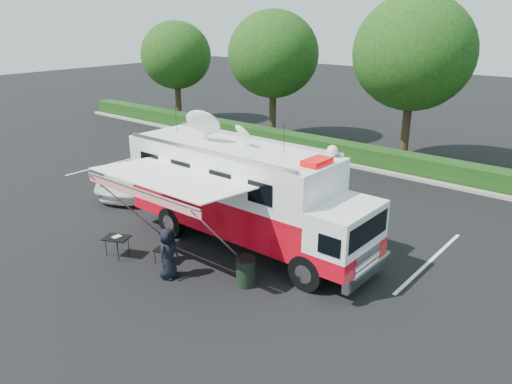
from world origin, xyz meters
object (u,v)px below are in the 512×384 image
at_px(command_truck, 245,194).
at_px(white_suv, 147,189).
at_px(folding_table, 116,239).
at_px(trash_bin, 246,271).

xyz_separation_m(command_truck, white_suv, (-7.52, 1.57, -1.95)).
distance_m(folding_table, trash_bin, 4.80).
distance_m(command_truck, folding_table, 4.60).
height_order(command_truck, folding_table, command_truck).
xyz_separation_m(command_truck, trash_bin, (1.84, -2.11, -1.48)).
bearing_deg(command_truck, trash_bin, -48.87).
bearing_deg(command_truck, white_suv, 168.18).
bearing_deg(command_truck, folding_table, -128.73).
relative_size(command_truck, white_suv, 1.70).
bearing_deg(folding_table, white_suv, 133.45).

